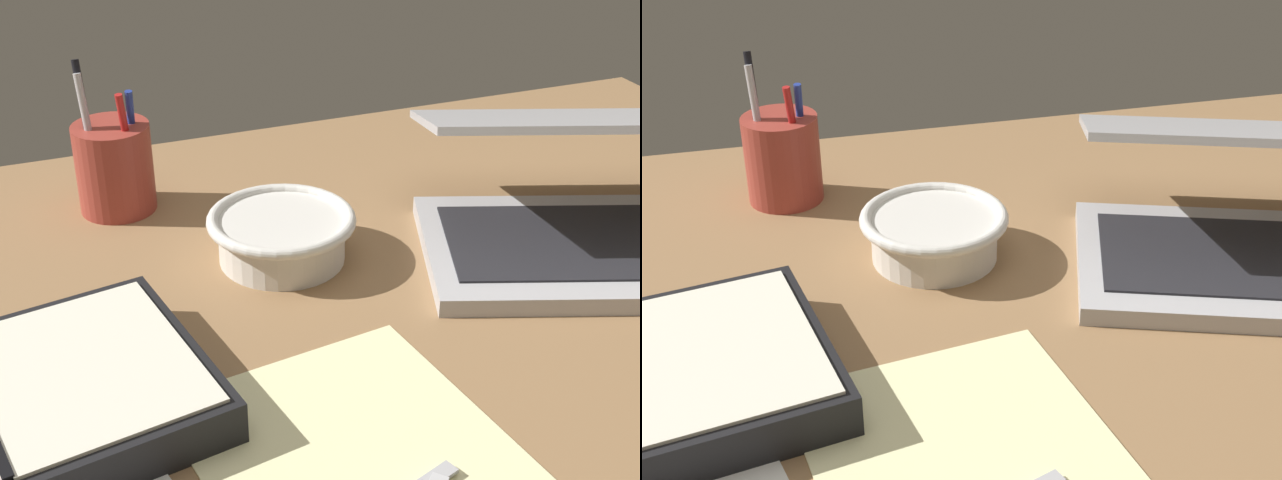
# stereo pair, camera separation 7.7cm
# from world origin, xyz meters

# --- Properties ---
(desk_top) EXTENTS (1.40, 1.00, 0.02)m
(desk_top) POSITION_xyz_m (0.00, 0.00, 0.01)
(desk_top) COLOR #936D47
(desk_top) RESTS_ON ground
(laptop) EXTENTS (0.43, 0.38, 0.15)m
(laptop) POSITION_xyz_m (0.35, 0.08, 0.07)
(laptop) COLOR #B7B7BC
(laptop) RESTS_ON desk_top
(bowl) EXTENTS (0.15, 0.15, 0.05)m
(bowl) POSITION_xyz_m (0.04, 0.17, 0.05)
(bowl) COLOR silver
(bowl) RESTS_ON desk_top
(pen_cup) EXTENTS (0.08, 0.08, 0.17)m
(pen_cup) POSITION_xyz_m (-0.09, 0.34, 0.07)
(pen_cup) COLOR #9E382D
(pen_cup) RESTS_ON desk_top
(paper_sheet_front) EXTENTS (0.25, 0.30, 0.00)m
(paper_sheet_front) POSITION_xyz_m (-0.00, -0.13, 0.02)
(paper_sheet_front) COLOR #F4EFB2
(paper_sheet_front) RESTS_ON desk_top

